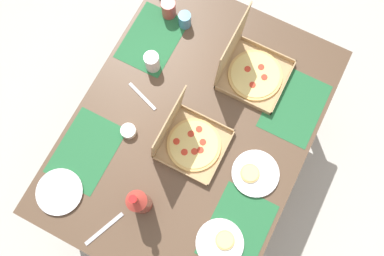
# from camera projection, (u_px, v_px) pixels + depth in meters

# --- Properties ---
(ground_plane) EXTENTS (6.00, 6.00, 0.00)m
(ground_plane) POSITION_uv_depth(u_px,v_px,m) (192.00, 156.00, 2.57)
(ground_plane) COLOR beige
(dining_table) EXTENTS (1.47, 1.10, 0.73)m
(dining_table) POSITION_uv_depth(u_px,v_px,m) (192.00, 133.00, 1.95)
(dining_table) COLOR #3F3328
(dining_table) RESTS_ON ground_plane
(placemat_near_left) EXTENTS (0.36, 0.26, 0.00)m
(placemat_near_left) POSITION_uv_depth(u_px,v_px,m) (237.00, 229.00, 1.74)
(placemat_near_left) COLOR #236638
(placemat_near_left) RESTS_ON dining_table
(placemat_near_right) EXTENTS (0.36, 0.26, 0.00)m
(placemat_near_right) POSITION_uv_depth(u_px,v_px,m) (295.00, 106.00, 1.88)
(placemat_near_right) COLOR #236638
(placemat_near_right) RESTS_ON dining_table
(placemat_far_left) EXTENTS (0.36, 0.26, 0.00)m
(placemat_far_left) POSITION_uv_depth(u_px,v_px,m) (86.00, 150.00, 1.83)
(placemat_far_left) COLOR #236638
(placemat_far_left) RESTS_ON dining_table
(placemat_far_right) EXTENTS (0.36, 0.26, 0.00)m
(placemat_far_right) POSITION_uv_depth(u_px,v_px,m) (152.00, 39.00, 1.98)
(placemat_far_right) COLOR #236638
(placemat_far_right) RESTS_ON dining_table
(pizza_box_center) EXTENTS (0.31, 0.31, 0.35)m
(pizza_box_center) POSITION_uv_depth(u_px,v_px,m) (250.00, 69.00, 1.88)
(pizza_box_center) COLOR tan
(pizza_box_center) RESTS_ON dining_table
(pizza_box_corner_right) EXTENTS (0.29, 0.30, 0.33)m
(pizza_box_corner_right) POSITION_uv_depth(u_px,v_px,m) (188.00, 140.00, 1.79)
(pizza_box_corner_right) COLOR tan
(pizza_box_corner_right) RESTS_ON dining_table
(plate_near_left) EXTENTS (0.22, 0.22, 0.03)m
(plate_near_left) POSITION_uv_depth(u_px,v_px,m) (220.00, 243.00, 1.71)
(plate_near_left) COLOR white
(plate_near_left) RESTS_ON dining_table
(plate_far_right) EXTENTS (0.22, 0.22, 0.02)m
(plate_far_right) POSITION_uv_depth(u_px,v_px,m) (60.00, 192.00, 1.77)
(plate_far_right) COLOR white
(plate_far_right) RESTS_ON dining_table
(plate_far_left) EXTENTS (0.22, 0.22, 0.03)m
(plate_far_left) POSITION_uv_depth(u_px,v_px,m) (255.00, 173.00, 1.79)
(plate_far_left) COLOR white
(plate_far_left) RESTS_ON dining_table
(soda_bottle) EXTENTS (0.09, 0.09, 0.32)m
(soda_bottle) POSITION_uv_depth(u_px,v_px,m) (139.00, 202.00, 1.64)
(soda_bottle) COLOR #B2382D
(soda_bottle) RESTS_ON dining_table
(cup_spare) EXTENTS (0.07, 0.07, 0.11)m
(cup_spare) POSITION_uv_depth(u_px,v_px,m) (152.00, 62.00, 1.89)
(cup_spare) COLOR silver
(cup_spare) RESTS_ON dining_table
(cup_dark) EXTENTS (0.07, 0.07, 0.10)m
(cup_dark) POSITION_uv_depth(u_px,v_px,m) (169.00, 9.00, 1.96)
(cup_dark) COLOR #BF4742
(cup_dark) RESTS_ON dining_table
(cup_red) EXTENTS (0.06, 0.06, 0.09)m
(cup_red) POSITION_uv_depth(u_px,v_px,m) (185.00, 20.00, 1.96)
(cup_red) COLOR teal
(cup_red) RESTS_ON dining_table
(condiment_bowl) EXTENTS (0.07, 0.07, 0.04)m
(condiment_bowl) POSITION_uv_depth(u_px,v_px,m) (129.00, 131.00, 1.83)
(condiment_bowl) COLOR white
(condiment_bowl) RESTS_ON dining_table
(knife_by_far_right) EXTENTS (0.20, 0.10, 0.00)m
(knife_by_far_right) POSITION_uv_depth(u_px,v_px,m) (104.00, 229.00, 1.73)
(knife_by_far_right) COLOR #B7B7BC
(knife_by_far_right) RESTS_ON dining_table
(fork_by_far_left) EXTENTS (0.08, 0.18, 0.00)m
(fork_by_far_left) POSITION_uv_depth(u_px,v_px,m) (142.00, 96.00, 1.89)
(fork_by_far_left) COLOR #B7B7BC
(fork_by_far_left) RESTS_ON dining_table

